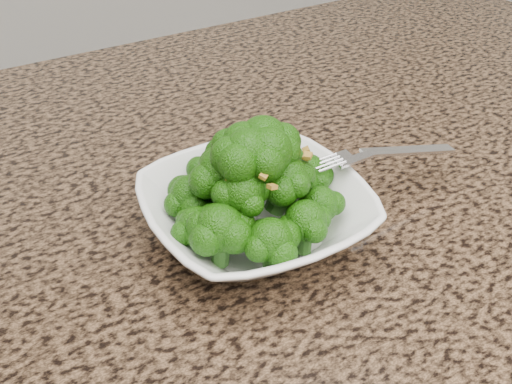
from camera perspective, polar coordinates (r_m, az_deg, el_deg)
granite_counter at (r=0.58m, az=-7.47°, el=-8.73°), size 1.64×1.04×0.03m
bowl at (r=0.60m, az=0.00°, el=-1.93°), size 0.21×0.21×0.05m
broccoli_pile at (r=0.56m, az=0.00°, el=3.23°), size 0.18×0.18×0.08m
garlic_topping at (r=0.54m, az=0.00°, el=6.96°), size 0.11×0.11×0.01m
fork at (r=0.63m, az=9.64°, el=3.19°), size 0.19×0.04×0.01m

